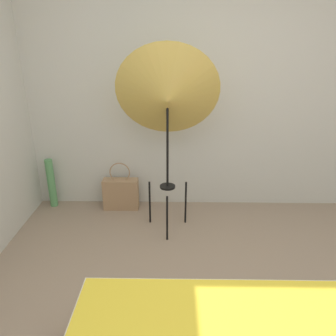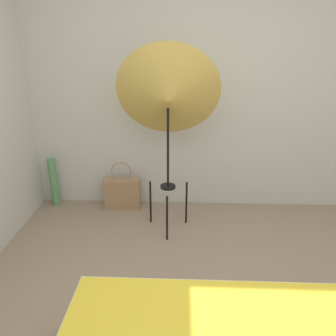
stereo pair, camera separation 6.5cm
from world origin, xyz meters
name	(u,v)px [view 1 (the left image)]	position (x,y,z in m)	size (l,w,h in m)	color
wall_back	(195,89)	(0.00, 2.04, 1.30)	(8.00, 0.05, 2.60)	beige
photo_umbrella	(167,97)	(-0.28, 1.45, 1.31)	(0.93, 0.54, 1.78)	black
tote_bag	(121,193)	(-0.80, 1.86, 0.18)	(0.39, 0.14, 0.55)	#9E7A56
paper_roll	(51,183)	(-1.59, 1.91, 0.28)	(0.08, 0.08, 0.56)	#56995B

